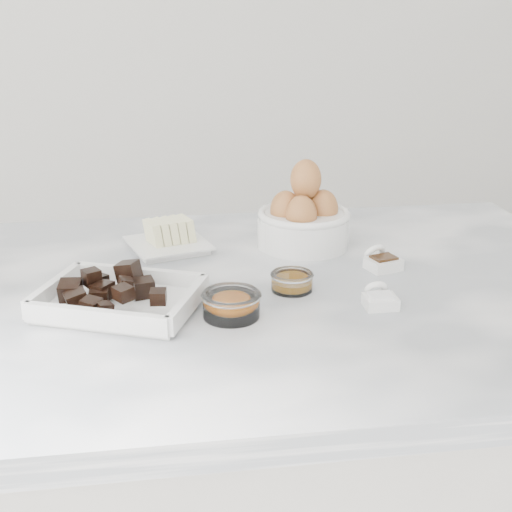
{
  "coord_description": "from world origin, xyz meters",
  "views": [
    {
      "loc": [
        -0.14,
        -1.02,
        1.37
      ],
      "look_at": [
        0.02,
        0.03,
        0.98
      ],
      "focal_mm": 50.0,
      "sensor_mm": 36.0,
      "label": 1
    }
  ],
  "objects_px": {
    "sugar_ramekin": "(281,233)",
    "honey_bowl": "(292,281)",
    "zest_bowl": "(231,303)",
    "chocolate_dish": "(119,294)",
    "salt_spoon": "(379,298)",
    "vanilla_spoon": "(381,261)",
    "egg_bowl": "(304,219)",
    "butter_plate": "(167,239)"
  },
  "relations": [
    {
      "from": "sugar_ramekin",
      "to": "honey_bowl",
      "type": "distance_m",
      "value": 0.2
    },
    {
      "from": "honey_bowl",
      "to": "zest_bowl",
      "type": "xyz_separation_m",
      "value": [
        -0.1,
        -0.08,
        0.01
      ]
    },
    {
      "from": "chocolate_dish",
      "to": "sugar_ramekin",
      "type": "relative_size",
      "value": 3.18
    },
    {
      "from": "zest_bowl",
      "to": "salt_spoon",
      "type": "bearing_deg",
      "value": 1.19
    },
    {
      "from": "chocolate_dish",
      "to": "vanilla_spoon",
      "type": "bearing_deg",
      "value": 13.52
    },
    {
      "from": "egg_bowl",
      "to": "salt_spoon",
      "type": "height_order",
      "value": "egg_bowl"
    },
    {
      "from": "sugar_ramekin",
      "to": "salt_spoon",
      "type": "relative_size",
      "value": 1.46
    },
    {
      "from": "butter_plate",
      "to": "salt_spoon",
      "type": "distance_m",
      "value": 0.42
    },
    {
      "from": "butter_plate",
      "to": "sugar_ramekin",
      "type": "relative_size",
      "value": 1.93
    },
    {
      "from": "egg_bowl",
      "to": "zest_bowl",
      "type": "bearing_deg",
      "value": -120.41
    },
    {
      "from": "sugar_ramekin",
      "to": "salt_spoon",
      "type": "xyz_separation_m",
      "value": [
        0.1,
        -0.27,
        -0.02
      ]
    },
    {
      "from": "chocolate_dish",
      "to": "egg_bowl",
      "type": "relative_size",
      "value": 1.61
    },
    {
      "from": "zest_bowl",
      "to": "honey_bowl",
      "type": "bearing_deg",
      "value": 38.24
    },
    {
      "from": "chocolate_dish",
      "to": "butter_plate",
      "type": "bearing_deg",
      "value": 73.06
    },
    {
      "from": "sugar_ramekin",
      "to": "egg_bowl",
      "type": "xyz_separation_m",
      "value": [
        0.04,
        0.0,
        0.02
      ]
    },
    {
      "from": "chocolate_dish",
      "to": "zest_bowl",
      "type": "xyz_separation_m",
      "value": [
        0.16,
        -0.05,
        -0.0
      ]
    },
    {
      "from": "butter_plate",
      "to": "honey_bowl",
      "type": "bearing_deg",
      "value": -49.47
    },
    {
      "from": "egg_bowl",
      "to": "zest_bowl",
      "type": "distance_m",
      "value": 0.33
    },
    {
      "from": "honey_bowl",
      "to": "vanilla_spoon",
      "type": "height_order",
      "value": "vanilla_spoon"
    },
    {
      "from": "chocolate_dish",
      "to": "salt_spoon",
      "type": "bearing_deg",
      "value": -6.77
    },
    {
      "from": "egg_bowl",
      "to": "honey_bowl",
      "type": "height_order",
      "value": "egg_bowl"
    },
    {
      "from": "salt_spoon",
      "to": "vanilla_spoon",
      "type": "bearing_deg",
      "value": 71.14
    },
    {
      "from": "honey_bowl",
      "to": "butter_plate",
      "type": "bearing_deg",
      "value": 130.53
    },
    {
      "from": "butter_plate",
      "to": "zest_bowl",
      "type": "height_order",
      "value": "butter_plate"
    },
    {
      "from": "chocolate_dish",
      "to": "vanilla_spoon",
      "type": "relative_size",
      "value": 3.61
    },
    {
      "from": "egg_bowl",
      "to": "chocolate_dish",
      "type": "bearing_deg",
      "value": -144.34
    },
    {
      "from": "chocolate_dish",
      "to": "salt_spoon",
      "type": "distance_m",
      "value": 0.38
    },
    {
      "from": "chocolate_dish",
      "to": "vanilla_spoon",
      "type": "height_order",
      "value": "chocolate_dish"
    },
    {
      "from": "zest_bowl",
      "to": "vanilla_spoon",
      "type": "distance_m",
      "value": 0.31
    },
    {
      "from": "egg_bowl",
      "to": "sugar_ramekin",
      "type": "bearing_deg",
      "value": -177.85
    },
    {
      "from": "chocolate_dish",
      "to": "sugar_ramekin",
      "type": "height_order",
      "value": "chocolate_dish"
    },
    {
      "from": "butter_plate",
      "to": "honey_bowl",
      "type": "distance_m",
      "value": 0.28
    },
    {
      "from": "sugar_ramekin",
      "to": "salt_spoon",
      "type": "distance_m",
      "value": 0.29
    },
    {
      "from": "honey_bowl",
      "to": "salt_spoon",
      "type": "bearing_deg",
      "value": -33.74
    },
    {
      "from": "egg_bowl",
      "to": "vanilla_spoon",
      "type": "height_order",
      "value": "egg_bowl"
    },
    {
      "from": "honey_bowl",
      "to": "zest_bowl",
      "type": "height_order",
      "value": "zest_bowl"
    },
    {
      "from": "vanilla_spoon",
      "to": "sugar_ramekin",
      "type": "bearing_deg",
      "value": 139.35
    },
    {
      "from": "honey_bowl",
      "to": "zest_bowl",
      "type": "bearing_deg",
      "value": -141.76
    },
    {
      "from": "honey_bowl",
      "to": "vanilla_spoon",
      "type": "xyz_separation_m",
      "value": [
        0.17,
        0.07,
        -0.0
      ]
    },
    {
      "from": "sugar_ramekin",
      "to": "chocolate_dish",
      "type": "bearing_deg",
      "value": -140.62
    },
    {
      "from": "butter_plate",
      "to": "sugar_ramekin",
      "type": "distance_m",
      "value": 0.2
    },
    {
      "from": "egg_bowl",
      "to": "honey_bowl",
      "type": "bearing_deg",
      "value": -107.03
    }
  ]
}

